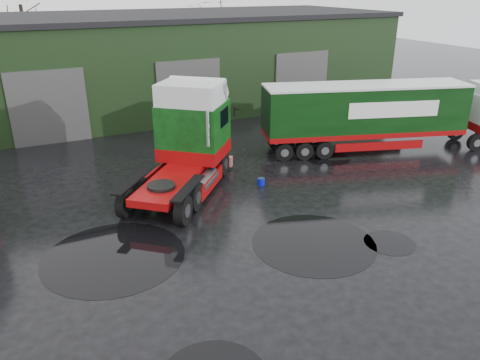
% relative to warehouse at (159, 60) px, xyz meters
% --- Properties ---
extents(ground, '(100.00, 100.00, 0.00)m').
position_rel_warehouse_xyz_m(ground, '(-2.00, -20.00, -3.16)').
color(ground, black).
extents(warehouse, '(32.40, 12.40, 6.30)m').
position_rel_warehouse_xyz_m(warehouse, '(0.00, 0.00, 0.00)').
color(warehouse, black).
rests_on(warehouse, ground).
extents(hero_tractor, '(6.89, 7.33, 4.40)m').
position_rel_warehouse_xyz_m(hero_tractor, '(-3.98, -15.50, -0.96)').
color(hero_tractor, '#0D3D10').
rests_on(hero_tractor, ground).
extents(lorry_right, '(13.53, 6.20, 3.53)m').
position_rel_warehouse_xyz_m(lorry_right, '(6.49, -14.38, -1.39)').
color(lorry_right, silver).
rests_on(lorry_right, ground).
extents(wash_bucket, '(0.34, 0.34, 0.30)m').
position_rel_warehouse_xyz_m(wash_bucket, '(-0.44, -16.15, -3.01)').
color(wash_bucket, '#080EB0').
rests_on(wash_bucket, ground).
extents(tree_back_a, '(4.40, 4.40, 9.50)m').
position_rel_warehouse_xyz_m(tree_back_a, '(-8.00, 10.00, 1.59)').
color(tree_back_a, black).
rests_on(tree_back_a, ground).
extents(tree_back_b, '(4.40, 4.40, 7.50)m').
position_rel_warehouse_xyz_m(tree_back_b, '(8.00, 10.00, 0.59)').
color(tree_back_b, black).
rests_on(tree_back_b, ground).
extents(puddle_1, '(2.29, 2.29, 0.01)m').
position_rel_warehouse_xyz_m(puddle_1, '(4.17, -14.63, -3.15)').
color(puddle_1, black).
rests_on(puddle_1, ground).
extents(puddle_2, '(4.59, 4.59, 0.01)m').
position_rel_warehouse_xyz_m(puddle_2, '(-7.51, -19.25, -3.15)').
color(puddle_2, black).
rests_on(puddle_2, ground).
extents(puddle_3, '(1.74, 1.74, 0.01)m').
position_rel_warehouse_xyz_m(puddle_3, '(1.16, -22.46, -3.15)').
color(puddle_3, black).
rests_on(puddle_3, ground).
extents(puddle_4, '(4.22, 4.22, 0.01)m').
position_rel_warehouse_xyz_m(puddle_4, '(-1.19, -21.35, -3.15)').
color(puddle_4, black).
rests_on(puddle_4, ground).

